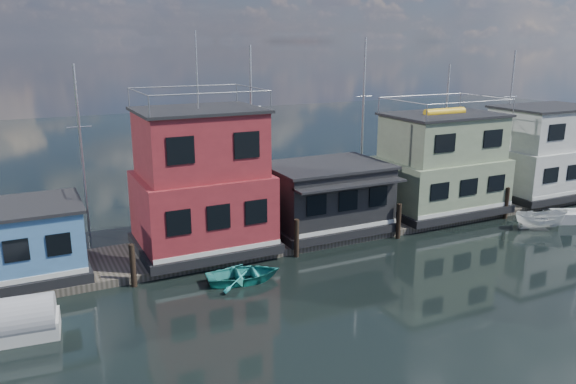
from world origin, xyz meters
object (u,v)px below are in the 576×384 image
houseboat_blue (16,242)px  houseboat_red (201,184)px  houseboat_dark (327,196)px  houseboat_green (441,165)px  houseboat_white (544,153)px  dinghy_teal (244,274)px  motorboat (541,219)px

houseboat_blue → houseboat_red: houseboat_red is taller
houseboat_dark → houseboat_blue: bearing=179.9°
houseboat_dark → houseboat_green: bearing=0.1°
houseboat_blue → houseboat_white: size_ratio=0.76×
dinghy_teal → houseboat_green: bearing=-66.4°
houseboat_blue → houseboat_green: (26.50, 0.00, 1.34)m
motorboat → houseboat_dark: bearing=92.7°
dinghy_teal → houseboat_dark: bearing=-50.3°
houseboat_blue → motorboat: 30.85m
houseboat_dark → houseboat_green: (9.00, 0.02, 1.13)m
houseboat_blue → houseboat_green: bearing=0.0°
houseboat_green → houseboat_white: size_ratio=1.00×
motorboat → houseboat_white: bearing=-23.5°
houseboat_blue → houseboat_green: size_ratio=0.76×
houseboat_dark → houseboat_white: bearing=0.1°
houseboat_blue → dinghy_teal: houseboat_blue is taller
houseboat_dark → motorboat: (12.84, -5.36, -1.77)m
houseboat_blue → houseboat_red: bearing=0.0°
houseboat_dark → motorboat: 14.03m
houseboat_white → motorboat: size_ratio=2.51×
houseboat_green → motorboat: (3.84, -5.38, -2.90)m
houseboat_blue → houseboat_white: (36.50, 0.00, 1.33)m
houseboat_blue → houseboat_dark: 17.50m
houseboat_green → dinghy_teal: bearing=-164.2°
houseboat_red → houseboat_dark: 8.18m
houseboat_blue → houseboat_green: 26.53m
houseboat_blue → houseboat_dark: houseboat_dark is taller
houseboat_blue → dinghy_teal: size_ratio=1.70×
houseboat_white → dinghy_teal: 27.01m
houseboat_white → motorboat: 8.67m
houseboat_red → motorboat: houseboat_red is taller
houseboat_green → houseboat_white: 10.00m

